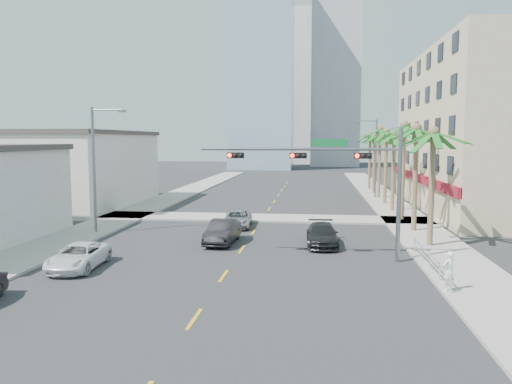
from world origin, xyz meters
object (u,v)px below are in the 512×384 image
car_lane_center (237,219)px  traffic_signal_mast (340,170)px  pedestrian (449,271)px  car_lane_right (322,235)px  car_parked_far (79,256)px  car_lane_left (223,232)px

car_lane_center → traffic_signal_mast: bearing=-57.6°
traffic_signal_mast → pedestrian: 8.24m
car_lane_right → pedestrian: bearing=-62.4°
car_parked_far → car_lane_left: (6.30, 7.18, 0.11)m
car_parked_far → pedestrian: 18.23m
pedestrian → car_lane_left: bearing=-73.6°
car_lane_left → pedestrian: pedestrian is taller
car_parked_far → car_lane_center: 14.70m
car_parked_far → pedestrian: size_ratio=2.67×
car_parked_far → car_lane_right: 14.65m
car_parked_far → car_lane_right: (12.72, 7.27, 0.05)m
car_lane_left → car_lane_right: car_lane_left is taller
traffic_signal_mast → car_parked_far: 14.70m
car_lane_left → car_lane_center: size_ratio=1.03×
car_parked_far → car_lane_right: size_ratio=0.97×
car_lane_left → car_lane_center: 6.10m
car_lane_right → car_lane_center: bearing=134.7°
traffic_signal_mast → car_lane_center: bearing=126.5°
car_lane_center → car_lane_right: bearing=-47.3°
traffic_signal_mast → car_lane_center: (-7.28, 9.84, -4.44)m
car_lane_center → car_lane_right: (6.42, -6.02, 0.07)m
car_lane_center → pedestrian: 19.42m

